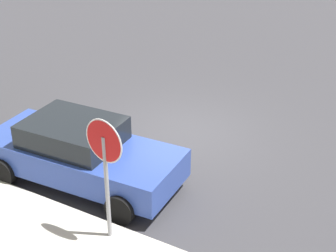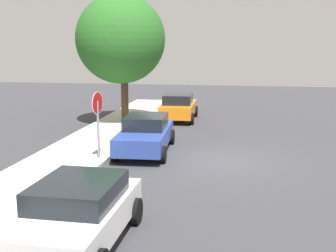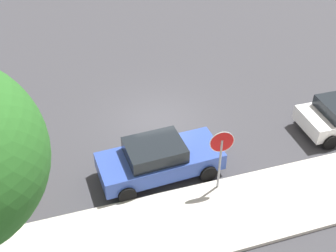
# 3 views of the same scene
# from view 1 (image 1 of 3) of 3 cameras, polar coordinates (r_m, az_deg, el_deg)

# --- Properties ---
(ground_plane) EXTENTS (60.00, 60.00, 0.00)m
(ground_plane) POSITION_cam_1_polar(r_m,az_deg,el_deg) (13.71, 1.38, -0.78)
(ground_plane) COLOR #38383D
(stop_sign) EXTENTS (0.83, 0.12, 2.61)m
(stop_sign) POSITION_cam_1_polar(r_m,az_deg,el_deg) (9.11, -6.98, -3.77)
(stop_sign) COLOR gray
(stop_sign) RESTS_ON ground_plane
(parked_car_blue) EXTENTS (4.56, 2.20, 1.47)m
(parked_car_blue) POSITION_cam_1_polar(r_m,az_deg,el_deg) (11.53, -9.70, -2.87)
(parked_car_blue) COLOR #2D479E
(parked_car_blue) RESTS_ON ground_plane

